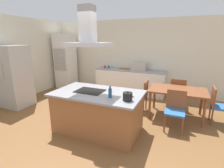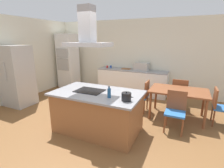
# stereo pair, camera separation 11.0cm
# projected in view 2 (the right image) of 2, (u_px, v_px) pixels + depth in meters

# --- Properties ---
(ground) EXTENTS (16.00, 16.00, 0.00)m
(ground) POSITION_uv_depth(u_px,v_px,m) (122.00, 106.00, 5.14)
(ground) COLOR brown
(wall_back) EXTENTS (7.20, 0.10, 2.70)m
(wall_back) POSITION_uv_depth(u_px,v_px,m) (140.00, 57.00, 6.32)
(wall_back) COLOR silver
(wall_back) RESTS_ON ground
(wall_left) EXTENTS (0.10, 8.80, 2.70)m
(wall_left) POSITION_uv_depth(u_px,v_px,m) (24.00, 58.00, 5.74)
(wall_left) COLOR silver
(wall_left) RESTS_ON ground
(kitchen_island) EXTENTS (1.89, 1.12, 0.90)m
(kitchen_island) POSITION_uv_depth(u_px,v_px,m) (98.00, 111.00, 3.70)
(kitchen_island) COLOR #995B33
(kitchen_island) RESTS_ON ground
(cooktop) EXTENTS (0.60, 0.44, 0.01)m
(cooktop) POSITION_uv_depth(u_px,v_px,m) (90.00, 91.00, 3.66)
(cooktop) COLOR black
(cooktop) RESTS_ON kitchen_island
(tea_kettle) EXTENTS (0.23, 0.18, 0.18)m
(tea_kettle) POSITION_uv_depth(u_px,v_px,m) (126.00, 97.00, 3.07)
(tea_kettle) COLOR black
(tea_kettle) RESTS_ON kitchen_island
(olive_oil_bottle) EXTENTS (0.07, 0.07, 0.23)m
(olive_oil_bottle) POSITION_uv_depth(u_px,v_px,m) (109.00, 93.00, 3.23)
(olive_oil_bottle) COLOR navy
(olive_oil_bottle) RESTS_ON kitchen_island
(back_counter) EXTENTS (2.57, 0.62, 0.90)m
(back_counter) POSITION_uv_depth(u_px,v_px,m) (132.00, 82.00, 6.29)
(back_counter) COLOR white
(back_counter) RESTS_ON ground
(countertop_microwave) EXTENTS (0.50, 0.38, 0.28)m
(countertop_microwave) POSITION_uv_depth(u_px,v_px,m) (141.00, 67.00, 6.00)
(countertop_microwave) COLOR #B2AFAA
(countertop_microwave) RESTS_ON back_counter
(coffee_mug_red) EXTENTS (0.08, 0.08, 0.09)m
(coffee_mug_red) POSITION_uv_depth(u_px,v_px,m) (107.00, 67.00, 6.56)
(coffee_mug_red) COLOR red
(coffee_mug_red) RESTS_ON back_counter
(coffee_mug_blue) EXTENTS (0.08, 0.08, 0.09)m
(coffee_mug_blue) POSITION_uv_depth(u_px,v_px,m) (111.00, 67.00, 6.56)
(coffee_mug_blue) COLOR #2D56B2
(coffee_mug_blue) RESTS_ON back_counter
(cutting_board) EXTENTS (0.34, 0.24, 0.02)m
(cutting_board) POSITION_uv_depth(u_px,v_px,m) (126.00, 69.00, 6.32)
(cutting_board) COLOR #995B33
(cutting_board) RESTS_ON back_counter
(wall_oven_stack) EXTENTS (0.70, 0.66, 2.20)m
(wall_oven_stack) POSITION_uv_depth(u_px,v_px,m) (68.00, 61.00, 7.03)
(wall_oven_stack) COLOR white
(wall_oven_stack) RESTS_ON ground
(refrigerator) EXTENTS (0.80, 0.73, 1.82)m
(refrigerator) POSITION_uv_depth(u_px,v_px,m) (17.00, 76.00, 5.08)
(refrigerator) COLOR #B2AFAA
(refrigerator) RESTS_ON ground
(dining_table) EXTENTS (1.40, 0.90, 0.75)m
(dining_table) POSITION_uv_depth(u_px,v_px,m) (178.00, 93.00, 4.27)
(dining_table) COLOR brown
(dining_table) RESTS_ON ground
(chair_at_left_end) EXTENTS (0.42, 0.42, 0.89)m
(chair_at_left_end) POSITION_uv_depth(u_px,v_px,m) (143.00, 94.00, 4.68)
(chair_at_left_end) COLOR #2D6BB7
(chair_at_left_end) RESTS_ON ground
(chair_facing_back_wall) EXTENTS (0.42, 0.42, 0.89)m
(chair_facing_back_wall) POSITION_uv_depth(u_px,v_px,m) (180.00, 92.00, 4.89)
(chair_facing_back_wall) COLOR #2D6BB7
(chair_facing_back_wall) RESTS_ON ground
(chair_facing_island) EXTENTS (0.42, 0.42, 0.89)m
(chair_facing_island) POSITION_uv_depth(u_px,v_px,m) (176.00, 108.00, 3.73)
(chair_facing_island) COLOR #2D6BB7
(chair_facing_island) RESTS_ON ground
(chair_at_right_end) EXTENTS (0.42, 0.42, 0.89)m
(chair_at_right_end) POSITION_uv_depth(u_px,v_px,m) (219.00, 105.00, 3.94)
(chair_at_right_end) COLOR #2D6BB7
(chair_at_right_end) RESTS_ON ground
(range_hood) EXTENTS (0.90, 0.55, 0.78)m
(range_hood) POSITION_uv_depth(u_px,v_px,m) (88.00, 34.00, 3.35)
(range_hood) COLOR #ADADB2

